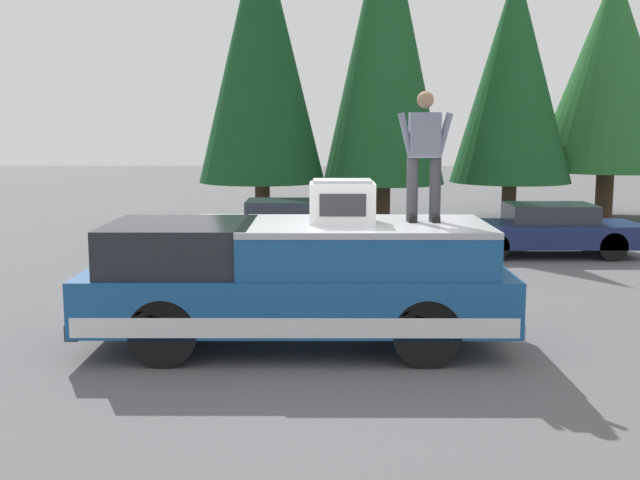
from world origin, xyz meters
name	(u,v)px	position (x,y,z in m)	size (l,w,h in m)	color
ground_plane	(341,347)	(0.00, 0.00, 0.00)	(90.00, 90.00, 0.00)	#565659
pickup_truck	(298,281)	(0.07, 0.58, 0.87)	(2.01, 5.54, 1.65)	navy
compressor_unit	(342,201)	(0.11, -0.01, 1.93)	(0.65, 0.84, 0.56)	silver
person_on_truck_bed	(424,153)	(0.22, -1.08, 2.55)	(0.29, 0.72, 1.69)	#333338
parked_car_navy	(546,230)	(7.31, -4.74, 0.58)	(1.64, 4.10, 1.16)	navy
parked_car_white	(284,225)	(8.17, 1.16, 0.58)	(1.64, 4.10, 1.16)	white
conifer_far_left	(611,71)	(14.48, -8.60, 4.54)	(4.48, 4.48, 7.64)	#4C3826
conifer_left	(513,75)	(13.64, -5.41, 4.36)	(3.61, 3.61, 7.55)	#4C3826
conifer_center_left	(385,42)	(12.67, -1.51, 5.21)	(3.50, 3.50, 9.22)	#4C3826
conifer_center_right	(261,51)	(12.58, 2.00, 4.96)	(3.61, 3.61, 8.67)	#4C3826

